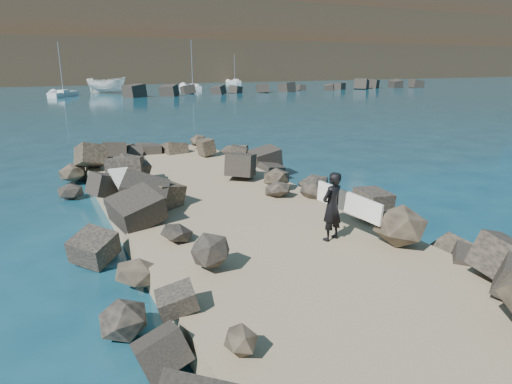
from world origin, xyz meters
TOP-DOWN VIEW (x-y plane):
  - ground at (0.00, 0.00)m, footprint 800.00×800.00m
  - jetty at (0.00, -2.00)m, footprint 6.00×26.00m
  - riprap_left at (-2.90, -1.50)m, footprint 2.60×22.00m
  - riprap_right at (2.90, -1.50)m, footprint 2.60×22.00m
  - breakwater_secondary at (35.00, 55.00)m, footprint 52.00×4.00m
  - headland at (10.00, 160.00)m, footprint 360.00×140.00m
  - surfboard_resting at (-2.46, 2.30)m, footprint 0.73×2.43m
  - boat_imported at (6.59, 63.78)m, footprint 6.53×5.43m
  - surfer_with_board at (1.23, -2.55)m, footprint 0.98×1.98m
  - sailboat_f at (38.05, 86.25)m, footprint 1.46×5.32m
  - sailboat_b at (-0.02, 58.54)m, footprint 4.39×5.73m
  - sailboat_d at (21.75, 67.56)m, footprint 2.26×7.08m

SIDE VIEW (x-z plane):
  - ground at x=0.00m, z-range 0.00..0.00m
  - jetty at x=0.00m, z-range 0.00..0.60m
  - sailboat_d at x=21.75m, z-range -3.85..4.55m
  - sailboat_b at x=-0.02m, z-range -3.32..4.02m
  - sailboat_f at x=38.05m, z-range -2.92..3.62m
  - riprap_left at x=-2.90m, z-range 0.00..1.00m
  - riprap_right at x=2.90m, z-range 0.00..1.00m
  - breakwater_secondary at x=35.00m, z-range 0.00..1.20m
  - surfboard_resting at x=-2.46m, z-range 1.00..1.08m
  - boat_imported at x=6.59m, z-range 0.00..2.42m
  - surfer_with_board at x=1.23m, z-range 0.61..2.21m
  - headland at x=10.00m, z-range 0.00..32.00m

